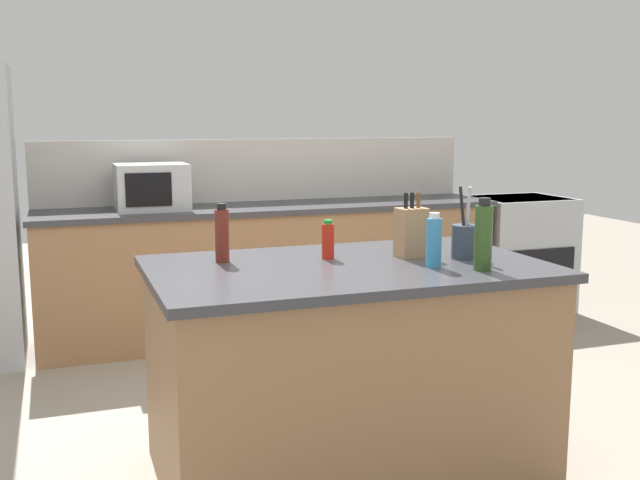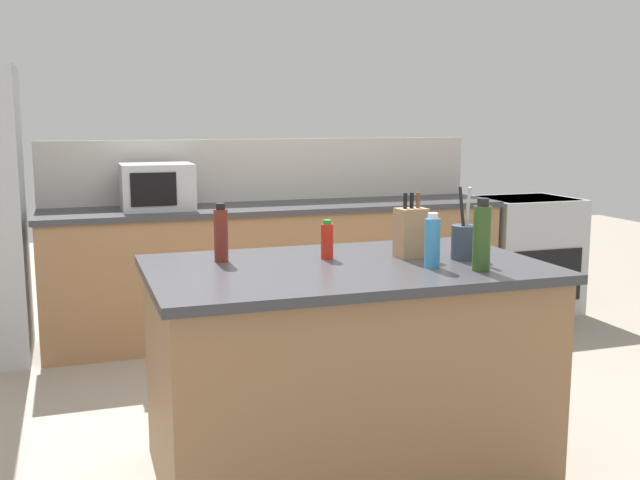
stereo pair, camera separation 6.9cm
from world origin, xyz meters
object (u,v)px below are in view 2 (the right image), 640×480
Objects in this scene: microwave at (157,187)px; hot_sauce_bottle at (327,241)px; knife_block at (411,232)px; vinegar_bottle at (221,234)px; olive_oil_bottle at (482,237)px; range_oven at (524,253)px; dish_soap_bottle at (432,242)px; utensil_crock at (465,241)px.

microwave reaches higher than hot_sauce_bottle.
knife_block is 0.84m from vinegar_bottle.
olive_oil_bottle reaches higher than knife_block.
olive_oil_bottle reaches higher than hot_sauce_bottle.
microwave is (-2.92, 0.00, 0.63)m from range_oven.
utensil_crock is at bearing 29.54° from dish_soap_bottle.
olive_oil_bottle is (-1.90, -2.50, 0.61)m from range_oven.
vinegar_bottle is 0.47m from hot_sauce_bottle.
utensil_crock is 0.61m from hot_sauce_bottle.
utensil_crock is at bearing -129.16° from range_oven.
vinegar_bottle is (0.05, -1.97, -0.04)m from microwave.
olive_oil_bottle is (1.02, -2.50, -0.02)m from microwave.
hot_sauce_bottle is (-0.57, 0.20, -0.00)m from utensil_crock.
olive_oil_bottle reaches higher than vinegar_bottle.
utensil_crock reaches higher than range_oven.
utensil_crock is at bearing 75.51° from olive_oil_bottle.
microwave is at bearing 107.42° from knife_block.
olive_oil_bottle is at bearing -127.18° from range_oven.
vinegar_bottle reaches higher than dish_soap_bottle.
microwave is 1.86× the size of vinegar_bottle.
knife_block is 0.39m from olive_oil_bottle.
dish_soap_bottle is at bearing -99.26° from knife_block.
dish_soap_bottle is at bearing -150.46° from utensil_crock.
utensil_crock reaches higher than knife_block.
olive_oil_bottle is at bearing -28.74° from vinegar_bottle.
range_oven is 3.20m from dish_soap_bottle.
range_oven is at bearing 34.53° from vinegar_bottle.
knife_block is at bearing 85.67° from dish_soap_bottle.
hot_sauce_bottle is 0.68m from olive_oil_bottle.
dish_soap_bottle is (-0.22, -0.13, 0.03)m from utensil_crock.
knife_block is 0.97× the size of olive_oil_bottle.
vinegar_bottle is at bearing 169.71° from hot_sauce_bottle.
dish_soap_bottle is (-0.02, -0.24, -0.01)m from knife_block.
olive_oil_bottle is at bearing -37.74° from dish_soap_bottle.
knife_block is at bearing -11.14° from vinegar_bottle.
vinegar_bottle is 0.86× the size of olive_oil_bottle.
utensil_crock is (0.21, -0.12, -0.03)m from knife_block.
microwave is at bearing 180.00° from range_oven.
knife_block is 1.26× the size of dish_soap_bottle.
microwave reaches higher than range_oven.
olive_oil_bottle is (-0.06, -0.25, 0.06)m from utensil_crock.
vinegar_bottle reaches higher than range_oven.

